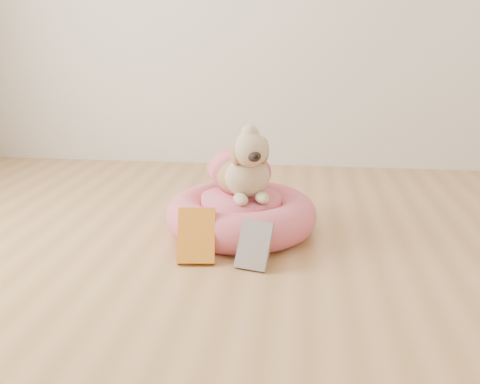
# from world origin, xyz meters

# --- Properties ---
(floor) EXTENTS (4.50, 4.50, 0.00)m
(floor) POSITION_xyz_m (0.00, 0.00, 0.00)
(floor) COLOR #AE8048
(floor) RESTS_ON ground
(pet_bed) EXTENTS (0.69, 0.69, 0.18)m
(pet_bed) POSITION_xyz_m (0.11, 0.89, 0.09)
(pet_bed) COLOR #DC5670
(pet_bed) RESTS_ON floor
(dog) EXTENTS (0.48, 0.56, 0.35)m
(dog) POSITION_xyz_m (0.11, 0.92, 0.35)
(dog) COLOR olive
(dog) RESTS_ON pet_bed
(book_yellow) EXTENTS (0.17, 0.17, 0.21)m
(book_yellow) POSITION_xyz_m (-0.03, 0.56, 0.10)
(book_yellow) COLOR gold
(book_yellow) RESTS_ON floor
(book_white) EXTENTS (0.16, 0.15, 0.18)m
(book_white) POSITION_xyz_m (0.20, 0.52, 0.09)
(book_white) COLOR silver
(book_white) RESTS_ON floor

